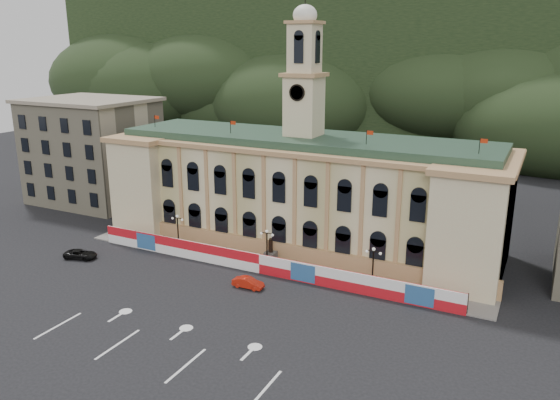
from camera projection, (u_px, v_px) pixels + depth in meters
The scene contains 13 objects.
ground at pixel (189, 326), 55.76m from camera, with size 260.00×260.00×0.00m, color black.
lane_markings at pixel (158, 349), 51.46m from camera, with size 26.00×10.00×0.02m, color white, non-canonical shape.
hill_ridge at pixel (440, 75), 155.20m from camera, with size 230.00×80.00×64.00m.
city_hall at pixel (302, 190), 77.34m from camera, with size 56.20×17.60×37.10m.
side_building_left at pixel (93, 150), 98.35m from camera, with size 21.00×17.00×18.60m.
hoarding_fence at pixel (260, 264), 68.34m from camera, with size 50.00×0.44×2.50m.
pavement at pixel (270, 265), 70.99m from camera, with size 56.00×5.50×0.16m, color slate.
statue at pixel (271, 256), 70.90m from camera, with size 1.40×1.40×3.72m.
lamp_left at pixel (178, 229), 75.57m from camera, with size 1.96×0.44×5.15m.
lamp_center at pixel (267, 245), 69.52m from camera, with size 1.96×0.44×5.15m.
lamp_right at pixel (373, 264), 63.47m from camera, with size 1.96×0.44×5.15m.
red_sedan at pixel (248, 283), 64.35m from camera, with size 3.85×1.45×1.25m, color red.
black_suv at pixel (81, 254), 73.16m from camera, with size 4.78×3.17×1.22m, color black.
Camera 1 is at (30.82, -40.56, 27.69)m, focal length 35.00 mm.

